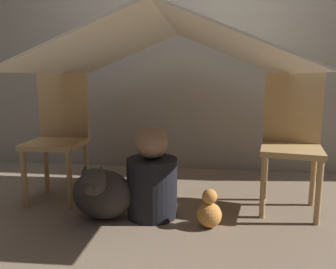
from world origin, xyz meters
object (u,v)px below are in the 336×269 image
(chair_right, at_px, (292,137))
(chair_left, at_px, (59,132))
(dog, at_px, (101,192))
(person_front, at_px, (152,179))

(chair_right, bearing_deg, chair_left, -169.26)
(dog, bearing_deg, person_front, 21.21)
(chair_left, xyz_separation_m, person_front, (0.72, -0.25, -0.25))
(person_front, height_order, dog, person_front)
(chair_right, xyz_separation_m, dog, (-1.19, -0.37, -0.30))
(chair_left, bearing_deg, dog, -42.24)
(chair_right, height_order, person_front, chair_right)
(dog, bearing_deg, chair_right, 17.19)
(chair_left, xyz_separation_m, dog, (0.42, -0.37, -0.30))
(chair_left, bearing_deg, person_front, -20.68)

